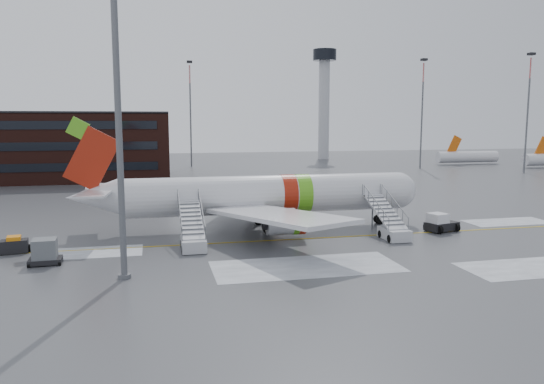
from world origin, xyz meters
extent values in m
plane|color=#494C4F|center=(0.00, 0.00, 0.00)|extent=(260.00, 260.00, 0.00)
cylinder|color=silver|center=(-5.86, 4.17, 3.50)|extent=(28.00, 3.80, 3.80)
sphere|color=silver|center=(8.14, 4.17, 3.50)|extent=(3.80, 3.80, 3.80)
cube|color=black|center=(9.18, 4.17, 4.00)|extent=(1.09, 1.60, 0.97)
cone|color=silver|center=(-22.26, 4.17, 3.75)|extent=(5.20, 3.72, 3.72)
cube|color=#A01E0C|center=(-22.36, 4.17, 7.30)|extent=(5.27, 0.30, 6.09)
cube|color=#5CB71D|center=(-23.46, 4.17, 10.10)|extent=(2.16, 0.26, 2.16)
cube|color=silver|center=(-22.06, 6.77, 4.40)|extent=(3.07, 4.85, 0.18)
cube|color=silver|center=(-22.06, 1.57, 4.40)|extent=(3.07, 4.85, 0.18)
cube|color=silver|center=(-6.86, 12.67, 2.90)|extent=(10.72, 15.97, 1.13)
cube|color=silver|center=(-6.86, -4.33, 2.90)|extent=(10.72, 15.97, 1.13)
cylinder|color=silver|center=(-5.36, 9.37, 1.55)|extent=(3.40, 2.10, 2.10)
cylinder|color=silver|center=(-5.36, -1.03, 1.55)|extent=(3.40, 2.10, 2.10)
cylinder|color=#595B60|center=(6.14, 4.17, 0.90)|extent=(0.20, 0.20, 1.80)
cylinder|color=black|center=(6.14, 4.17, 0.45)|extent=(0.90, 0.56, 0.90)
cylinder|color=black|center=(-6.36, 6.57, 0.45)|extent=(0.90, 0.56, 0.90)
cylinder|color=black|center=(-6.36, 1.77, 0.45)|extent=(0.90, 0.56, 0.90)
cube|color=#B8BAC0|center=(4.39, -3.13, 0.55)|extent=(2.00, 3.20, 1.00)
cube|color=#B8BAC0|center=(4.39, -1.03, 2.23)|extent=(1.90, 5.87, 2.52)
cube|color=#B8BAC0|center=(4.39, 2.27, 3.40)|extent=(1.90, 1.40, 0.15)
cylinder|color=#595B60|center=(4.39, 1.87, 1.70)|extent=(0.16, 0.16, 3.40)
cylinder|color=black|center=(3.49, -4.13, 0.35)|extent=(0.25, 0.70, 0.70)
cylinder|color=black|center=(5.29, -2.13, 0.35)|extent=(0.25, 0.70, 0.70)
cube|color=#B5B7BD|center=(-13.82, -3.13, 0.55)|extent=(2.00, 3.20, 1.00)
cube|color=#B5B7BD|center=(-13.82, -1.03, 2.23)|extent=(1.90, 5.87, 2.52)
cube|color=#B5B7BD|center=(-13.82, 2.27, 3.40)|extent=(1.90, 1.40, 0.15)
cylinder|color=#595B60|center=(-13.82, 1.87, 1.70)|extent=(0.16, 0.16, 3.40)
cylinder|color=black|center=(-14.72, -4.13, 0.35)|extent=(0.25, 0.70, 0.70)
cylinder|color=black|center=(-12.92, -2.13, 0.35)|extent=(0.25, 0.70, 0.70)
cube|color=black|center=(10.58, -0.73, 0.51)|extent=(3.53, 2.50, 0.80)
cube|color=silver|center=(10.03, -0.88, 1.31)|extent=(1.96, 1.96, 1.02)
cube|color=black|center=(10.03, -0.88, 1.71)|extent=(1.71, 1.79, 0.17)
cylinder|color=black|center=(9.70, -1.80, 0.40)|extent=(0.54, 0.86, 0.80)
cylinder|color=black|center=(11.89, -1.19, 0.40)|extent=(0.54, 0.86, 0.80)
cylinder|color=black|center=(9.27, -0.26, 0.40)|extent=(0.54, 0.86, 0.80)
cylinder|color=black|center=(11.46, 0.35, 0.40)|extent=(0.54, 0.86, 0.80)
cube|color=black|center=(-25.11, -4.92, 0.27)|extent=(2.46, 1.86, 0.38)
cube|color=slate|center=(-25.11, -4.92, 1.13)|extent=(1.81, 1.71, 1.61)
cylinder|color=black|center=(-26.18, -5.67, 0.16)|extent=(0.21, 0.33, 0.32)
cylinder|color=black|center=(-24.04, -4.17, 0.16)|extent=(0.21, 0.33, 0.32)
cube|color=black|center=(-28.24, -0.73, 0.57)|extent=(2.24, 1.54, 1.04)
cube|color=orange|center=(-28.24, -0.73, 1.20)|extent=(1.20, 1.28, 0.42)
cylinder|color=black|center=(-29.07, -0.73, 0.31)|extent=(1.12, 0.77, 0.63)
cylinder|color=black|center=(-27.40, -0.73, 0.31)|extent=(1.12, 0.77, 0.63)
cylinder|color=#595B60|center=(-19.09, -10.00, 9.28)|extent=(0.44, 0.44, 18.56)
cylinder|color=#595B60|center=(-19.09, -10.00, 0.15)|extent=(0.90, 0.90, 0.30)
cylinder|color=#B2B5BA|center=(30.00, 95.00, 14.00)|extent=(3.00, 3.00, 28.00)
cylinder|color=black|center=(30.00, 95.00, 28.50)|extent=(6.40, 6.40, 3.00)
cylinder|color=#595B60|center=(42.00, 62.00, 9.60)|extent=(0.36, 0.36, 19.20)
cylinder|color=#CC7272|center=(42.00, 62.00, 21.12)|extent=(0.32, 0.32, 4.32)
cube|color=black|center=(42.00, 62.00, 24.00)|extent=(1.20, 1.20, 0.50)
cylinder|color=#595B60|center=(-8.00, 78.00, 9.60)|extent=(0.36, 0.36, 19.20)
cylinder|color=#CC7272|center=(-8.00, 78.00, 21.12)|extent=(0.32, 0.32, 4.32)
cube|color=black|center=(-8.00, 78.00, 24.00)|extent=(1.20, 1.20, 0.50)
cylinder|color=#595B60|center=(58.00, 48.00, 9.60)|extent=(0.36, 0.36, 19.20)
cylinder|color=#CC7272|center=(58.00, 48.00, 21.12)|extent=(0.32, 0.32, 4.32)
cube|color=black|center=(58.00, 48.00, 24.00)|extent=(1.20, 1.20, 0.50)
camera|label=1|loc=(-16.98, -46.84, 10.85)|focal=35.00mm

